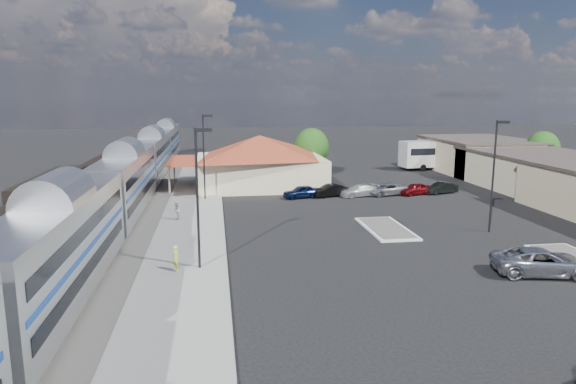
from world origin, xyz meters
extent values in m
plane|color=black|center=(0.00, 0.00, 0.00)|extent=(280.00, 280.00, 0.00)
cube|color=#4C4944|center=(-21.00, 8.00, 0.06)|extent=(16.00, 100.00, 0.12)
cube|color=gray|center=(-12.00, 6.00, 0.09)|extent=(5.50, 92.00, 0.18)
cube|color=silver|center=(-18.00, -10.35, 3.05)|extent=(3.00, 20.00, 5.00)
cube|color=black|center=(-18.00, -10.35, 0.30)|extent=(2.20, 16.00, 0.60)
cube|color=silver|center=(-18.00, 10.65, 3.05)|extent=(3.00, 20.00, 5.00)
cube|color=black|center=(-18.00, 10.65, 0.30)|extent=(2.20, 16.00, 0.60)
cube|color=silver|center=(-18.00, 31.65, 3.05)|extent=(3.00, 20.00, 5.00)
cube|color=black|center=(-18.00, 31.65, 0.30)|extent=(2.20, 16.00, 0.60)
cube|color=silver|center=(-18.00, 52.65, 3.05)|extent=(3.00, 20.00, 5.00)
cube|color=black|center=(-18.00, 52.65, 0.30)|extent=(2.20, 16.00, 0.60)
cube|color=black|center=(-24.00, 8.85, 2.20)|extent=(2.80, 14.00, 3.60)
cube|color=black|center=(-24.00, 8.85, 0.30)|extent=(2.20, 12.00, 0.60)
cylinder|color=black|center=(-24.00, 24.85, 2.10)|extent=(2.80, 14.00, 2.80)
cube|color=black|center=(-24.00, 24.85, 0.30)|extent=(2.20, 12.00, 0.60)
cube|color=beige|center=(-4.50, 24.00, 1.80)|extent=(15.00, 12.00, 3.60)
pyramid|color=maroon|center=(-4.50, 24.00, 4.90)|extent=(15.30, 12.24, 2.60)
cube|color=maroon|center=(-13.60, 24.00, 3.30)|extent=(3.20, 9.60, 0.25)
cube|color=#C6B28C|center=(28.00, 18.00, 2.00)|extent=(12.00, 18.00, 4.00)
cube|color=#3F3833|center=(28.00, 18.00, 4.15)|extent=(12.40, 18.40, 0.30)
cube|color=#C6B28C|center=(28.00, 32.00, 2.25)|extent=(12.00, 16.00, 4.50)
cube|color=#3F3833|center=(28.00, 32.00, 4.65)|extent=(12.40, 16.40, 0.30)
cube|color=silver|center=(4.00, 2.00, 0.07)|extent=(3.30, 7.50, 0.15)
cube|color=#4C4944|center=(4.00, 2.00, 0.16)|extent=(2.70, 6.90, 0.10)
cylinder|color=black|center=(-11.00, -6.00, 4.50)|extent=(0.16, 0.16, 9.00)
cube|color=black|center=(-10.50, -6.00, 8.85)|extent=(1.00, 0.25, 0.22)
cylinder|color=black|center=(-11.00, 16.00, 4.50)|extent=(0.16, 0.16, 9.00)
cube|color=black|center=(-10.50, 16.00, 8.85)|extent=(1.00, 0.25, 0.22)
cylinder|color=black|center=(12.00, 0.00, 4.50)|extent=(0.16, 0.16, 9.00)
cube|color=black|center=(12.50, 0.00, 8.85)|extent=(1.00, 0.25, 0.22)
cylinder|color=#382314|center=(34.00, 26.00, 1.28)|extent=(0.30, 0.30, 2.55)
ellipsoid|color=#134414|center=(34.00, 26.00, 3.77)|extent=(4.41, 4.41, 4.87)
cylinder|color=#382314|center=(3.00, 30.00, 1.36)|extent=(0.30, 0.30, 2.73)
ellipsoid|color=#134414|center=(3.00, 30.00, 4.03)|extent=(4.71, 4.71, 5.21)
imported|color=#A1A3A9|center=(9.95, -9.84, 0.82)|extent=(6.37, 3.91, 1.65)
cube|color=white|center=(24.00, 34.92, 2.38)|extent=(13.52, 4.36, 3.76)
cube|color=black|center=(24.00, 34.92, 2.83)|extent=(12.47, 4.28, 1.00)
cylinder|color=black|center=(28.76, 34.16, 0.50)|extent=(1.03, 0.44, 1.00)
cylinder|color=black|center=(28.47, 36.73, 0.50)|extent=(1.03, 0.44, 1.00)
cylinder|color=black|center=(20.19, 33.18, 0.50)|extent=(1.03, 0.44, 1.00)
cylinder|color=black|center=(19.90, 35.76, 0.50)|extent=(1.03, 0.44, 1.00)
imported|color=#C7D743|center=(-12.39, -6.42, 1.00)|extent=(0.54, 0.68, 1.64)
imported|color=silver|center=(-13.33, 7.13, 0.98)|extent=(0.63, 0.79, 1.59)
imported|color=#0B1638|center=(-0.74, 15.98, 0.69)|extent=(4.32, 2.57, 1.38)
imported|color=black|center=(2.46, 16.28, 0.68)|extent=(4.35, 2.62, 1.35)
imported|color=silver|center=(5.66, 15.98, 0.64)|extent=(4.74, 2.93, 1.28)
imported|color=gray|center=(8.86, 16.28, 0.68)|extent=(5.28, 3.30, 1.36)
imported|color=maroon|center=(12.06, 15.98, 0.66)|extent=(4.17, 2.67, 1.32)
imported|color=black|center=(15.26, 16.28, 0.65)|extent=(4.16, 2.39, 1.30)
camera|label=1|loc=(-9.85, -37.53, 10.92)|focal=32.00mm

